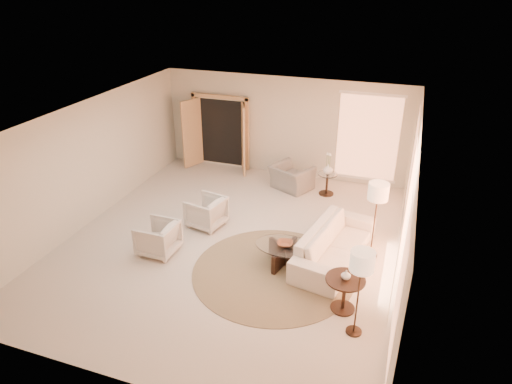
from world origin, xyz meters
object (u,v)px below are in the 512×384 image
(armchair_right, at_px, (158,236))
(accent_chair, at_px, (292,174))
(end_vase, at_px, (346,275))
(armchair_left, at_px, (206,211))
(end_table, at_px, (345,288))
(side_vase, at_px, (328,169))
(coffee_table, at_px, (285,252))
(sofa, at_px, (335,244))
(floor_lamp_far, at_px, (362,265))
(floor_lamp_near, at_px, (378,195))
(bowl, at_px, (285,244))
(side_table, at_px, (327,182))

(armchair_right, height_order, accent_chair, accent_chair)
(end_vase, bearing_deg, armchair_left, 151.63)
(armchair_left, relative_size, end_vase, 4.54)
(end_table, distance_m, side_vase, 4.57)
(coffee_table, bearing_deg, sofa, 28.12)
(coffee_table, distance_m, end_vase, 1.72)
(armchair_left, xyz_separation_m, floor_lamp_far, (3.74, -2.38, 0.94))
(accent_chair, distance_m, end_vase, 4.93)
(sofa, height_order, end_table, sofa)
(armchair_right, bearing_deg, sofa, 106.08)
(armchair_left, bearing_deg, end_vase, 73.29)
(coffee_table, bearing_deg, end_table, -36.06)
(floor_lamp_near, bearing_deg, side_vase, 119.24)
(sofa, relative_size, floor_lamp_far, 1.59)
(end_table, xyz_separation_m, end_vase, (-0.00, 0.00, 0.28))
(armchair_left, height_order, floor_lamp_near, floor_lamp_near)
(bowl, bearing_deg, end_table, -36.06)
(end_table, bearing_deg, coffee_table, 143.94)
(side_table, height_order, end_vase, end_vase)
(floor_lamp_far, relative_size, bowl, 5.07)
(armchair_left, xyz_separation_m, bowl, (2.13, -0.90, 0.09))
(end_table, bearing_deg, sofa, 106.43)
(floor_lamp_far, xyz_separation_m, end_vase, (-0.27, 0.51, -0.61))
(bowl, bearing_deg, armchair_right, -170.21)
(end_table, bearing_deg, armchair_left, 151.63)
(end_table, bearing_deg, floor_lamp_far, -62.19)
(end_table, xyz_separation_m, side_table, (-1.17, 4.41, -0.09))
(accent_chair, height_order, end_vase, accent_chair)
(armchair_left, height_order, floor_lamp_far, floor_lamp_far)
(sofa, xyz_separation_m, accent_chair, (-1.71, 2.98, 0.08))
(bowl, relative_size, end_vase, 1.80)
(coffee_table, xyz_separation_m, bowl, (-0.00, 0.00, 0.20))
(coffee_table, relative_size, side_table, 2.64)
(armchair_right, bearing_deg, end_table, 83.61)
(armchair_left, distance_m, floor_lamp_near, 3.88)
(end_table, xyz_separation_m, side_vase, (-1.17, 4.41, 0.28))
(armchair_left, distance_m, end_table, 3.95)
(end_table, bearing_deg, side_vase, 104.80)
(bowl, bearing_deg, armchair_left, 157.14)
(sofa, bearing_deg, bowl, 128.45)
(accent_chair, relative_size, bowl, 3.27)
(accent_chair, xyz_separation_m, side_vase, (0.97, -0.02, 0.28))
(armchair_left, relative_size, side_vase, 2.92)
(floor_lamp_near, distance_m, bowl, 2.05)
(sofa, xyz_separation_m, side_table, (-0.74, 2.95, -0.01))
(accent_chair, height_order, side_table, accent_chair)
(armchair_left, height_order, end_vase, end_vase)
(bowl, relative_size, side_vase, 1.16)
(armchair_right, relative_size, floor_lamp_near, 0.46)
(side_table, bearing_deg, sofa, -76.01)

